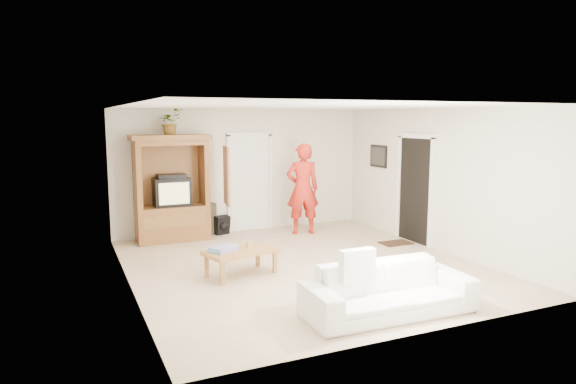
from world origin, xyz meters
The scene contains 19 objects.
floor centered at (0.00, 0.00, 0.00)m, with size 6.00×6.00×0.00m, color tan.
ceiling centered at (0.00, 0.00, 2.60)m, with size 6.00×6.00×0.00m, color white.
wall_back centered at (0.00, 3.00, 1.30)m, with size 5.50×5.50×0.00m, color silver.
wall_front centered at (0.00, -3.00, 1.30)m, with size 5.50×5.50×0.00m, color silver.
wall_left centered at (-2.75, 0.00, 1.30)m, with size 6.00×6.00×0.00m, color silver.
wall_right centered at (2.75, 0.00, 1.30)m, with size 6.00×6.00×0.00m, color silver.
armoire centered at (-1.58, 2.66, 0.91)m, with size 1.82×1.14×2.10m.
door_back centered at (0.15, 2.97, 1.02)m, with size 0.85×0.05×2.04m, color white.
doorway_right centered at (2.73, 0.60, 1.02)m, with size 0.05×0.90×2.04m, color black.
framed_picture centered at (2.73, 1.90, 1.60)m, with size 0.03×0.60×0.48m, color black.
doormat centered at (2.30, 0.60, 0.01)m, with size 0.60×0.40×0.02m, color #382316.
plant centered at (-1.60, 2.63, 2.35)m, with size 0.45×0.39×0.50m, color #4C7238.
man centered at (1.02, 2.14, 0.95)m, with size 0.70×0.46×1.91m, color red.
sofa centered at (0.05, -2.35, 0.31)m, with size 2.14×0.84×0.62m, color white.
coffee_table centered at (-1.11, -0.10, 0.36)m, with size 1.22×0.86×0.41m.
towel centered at (-1.39, -0.10, 0.45)m, with size 0.38×0.28×0.08m, color #C74296.
candle centered at (-0.96, -0.05, 0.46)m, with size 0.08×0.08×0.10m, color tan.
backpack_black centered at (-0.56, 2.75, 0.19)m, with size 0.31×0.18×0.38m, color black, non-canonical shape.
backpack_olive centered at (-0.86, 2.85, 0.33)m, with size 0.35×0.26×0.66m, color #47442B, non-canonical shape.
Camera 1 is at (-3.58, -7.43, 2.43)m, focal length 32.00 mm.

